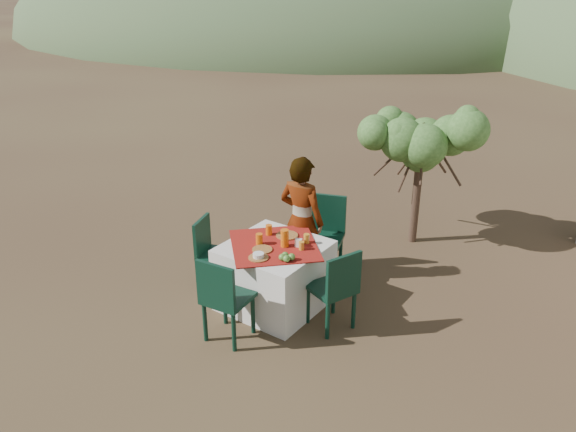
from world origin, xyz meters
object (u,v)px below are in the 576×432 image
Objects in this scene: table at (275,275)px; person at (301,221)px; chair_far at (325,231)px; chair_near at (223,297)px; chair_right at (336,287)px; juice_pitcher at (285,238)px; chair_left at (211,250)px; shrub_tree at (426,147)px.

table is 0.82× the size of person.
chair_far is 1.85m from chair_near.
chair_right is (0.82, 0.83, -0.01)m from chair_near.
juice_pitcher is at bearing -105.41° from chair_far.
chair_far is 1.42m from chair_left.
chair_near is (-0.05, -1.85, -0.02)m from chair_far.
person is (-0.12, -0.35, 0.24)m from chair_far.
chair_near is 0.55× the size of shrub_tree.
chair_far reaches higher than chair_near.
chair_left is 4.42× the size of juice_pitcher.
shrub_tree is (0.67, 2.50, 0.99)m from table.
chair_left is at bearing -173.36° from table.
table is at bearing -101.63° from chair_left.
chair_near is at bearing -97.62° from juice_pitcher.
chair_right is 0.53× the size of shrub_tree.
chair_near is 0.60× the size of person.
person reaches higher than table.
table is at bearing -161.37° from juice_pitcher.
chair_left is at bearing -47.63° from chair_near.
shrub_tree is 8.82× the size of juice_pitcher.
chair_left is 0.94× the size of chair_right.
chair_near is 1.17m from chair_right.
table is at bearing -70.18° from chair_right.
person is 0.64m from juice_pitcher.
chair_left is 1.68m from chair_right.
chair_left is at bearing 41.27° from person.
juice_pitcher is at bearing 18.63° from table.
table is 0.50m from juice_pitcher.
shrub_tree is (0.74, 1.85, 0.58)m from person.
shrub_tree is at bearing 77.32° from juice_pitcher.
chair_near reaches higher than chair_left.
chair_far is 0.57× the size of shrub_tree.
person is 0.91× the size of shrub_tree.
chair_right is 1.14m from person.
chair_near is at bearing -101.35° from shrub_tree.
chair_near is 4.82× the size of juice_pitcher.
table is 1.37× the size of chair_near.
person is at bearing 107.31° from juice_pitcher.
chair_left is (-0.91, -1.09, -0.07)m from chair_far.
chair_right is at bearing -105.51° from chair_left.
chair_right is 2.67m from shrub_tree.
person is at bearing -111.86° from shrub_tree.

